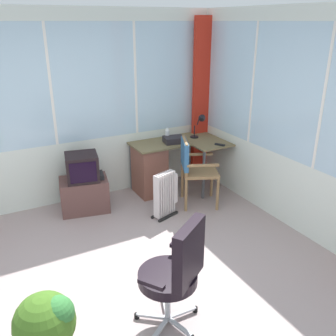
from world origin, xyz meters
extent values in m
cube|color=#9F8C8A|center=(0.00, 0.00, -0.03)|extent=(5.80, 5.58, 0.06)
cube|color=silver|center=(0.00, 2.32, 0.44)|extent=(4.80, 0.06, 0.89)
cube|color=silver|center=(0.00, 2.32, 1.67)|extent=(4.70, 0.06, 1.58)
cube|color=silver|center=(0.00, 2.32, 2.55)|extent=(4.80, 0.06, 0.18)
cube|color=white|center=(0.00, 2.32, 1.67)|extent=(0.04, 0.07, 1.58)
cube|color=white|center=(1.20, 2.32, 1.67)|extent=(0.04, 0.07, 1.58)
cube|color=silver|center=(2.43, 0.00, 0.44)|extent=(0.06, 4.58, 0.89)
cube|color=silver|center=(2.43, 0.00, 1.67)|extent=(0.06, 4.49, 1.58)
cube|color=white|center=(2.43, 0.00, 1.67)|extent=(0.07, 0.04, 1.58)
cube|color=white|center=(2.43, 1.14, 1.67)|extent=(0.07, 0.04, 1.58)
cube|color=red|center=(2.30, 2.19, 1.27)|extent=(0.34, 0.08, 2.54)
cube|color=brown|center=(1.69, 1.99, 0.76)|extent=(1.37, 0.56, 0.02)
cube|color=brown|center=(2.10, 1.55, 0.76)|extent=(0.56, 0.32, 0.02)
cube|color=brown|center=(1.24, 1.99, 0.37)|extent=(0.40, 0.52, 0.73)
cylinder|color=#4C4C51|center=(1.86, 1.43, 0.37)|extent=(0.04, 0.04, 0.74)
cylinder|color=#4C4C51|center=(1.05, 2.23, 0.37)|extent=(0.04, 0.04, 0.74)
cylinder|color=black|center=(2.04, 1.99, 0.78)|extent=(0.13, 0.13, 0.02)
cylinder|color=black|center=(2.04, 1.99, 0.87)|extent=(0.02, 0.02, 0.17)
cylinder|color=black|center=(2.09, 1.96, 1.04)|extent=(0.03, 0.09, 0.16)
cone|color=black|center=(2.14, 1.92, 1.08)|extent=(0.14, 0.13, 0.12)
cube|color=black|center=(2.16, 1.48, 0.78)|extent=(0.11, 0.15, 0.02)
cylinder|color=silver|center=(1.58, 2.04, 0.85)|extent=(0.06, 0.06, 0.16)
cone|color=white|center=(1.58, 2.04, 0.96)|extent=(0.06, 0.06, 0.06)
cube|color=black|center=(1.63, 1.91, 0.81)|extent=(0.34, 0.28, 0.09)
cylinder|color=olive|center=(1.83, 1.03, 0.24)|extent=(0.04, 0.04, 0.47)
cylinder|color=olive|center=(2.01, 1.43, 0.24)|extent=(0.04, 0.04, 0.47)
cylinder|color=olive|center=(1.43, 1.21, 0.24)|extent=(0.04, 0.04, 0.47)
cylinder|color=olive|center=(1.61, 1.61, 0.24)|extent=(0.04, 0.04, 0.47)
cube|color=olive|center=(1.72, 1.32, 0.49)|extent=(0.63, 0.63, 0.04)
cube|color=olive|center=(1.52, 1.41, 0.74)|extent=(0.21, 0.41, 0.45)
cube|color=#325F8C|center=(1.52, 1.41, 0.76)|extent=(0.24, 0.44, 0.38)
cube|color=olive|center=(1.63, 1.12, 0.67)|extent=(0.41, 0.21, 0.03)
cube|color=olive|center=(1.81, 1.52, 0.67)|extent=(0.41, 0.21, 0.03)
cube|color=#B7B7BF|center=(0.13, -0.55, 0.04)|extent=(0.25, 0.19, 0.02)
cube|color=#B7B7BF|center=(0.29, -0.61, 0.04)|extent=(0.11, 0.28, 0.02)
cube|color=#B7B7BF|center=(0.39, -0.48, 0.04)|extent=(0.28, 0.04, 0.02)
cylinder|color=black|center=(0.53, -0.48, 0.02)|extent=(0.05, 0.05, 0.05)
cube|color=#B7B7BF|center=(0.29, -0.34, 0.04)|extent=(0.13, 0.28, 0.02)
cylinder|color=black|center=(0.34, -0.21, 0.02)|extent=(0.05, 0.05, 0.05)
cube|color=#B7B7BF|center=(0.14, -0.39, 0.04)|extent=(0.24, 0.20, 0.02)
cylinder|color=black|center=(0.02, -0.30, 0.02)|extent=(0.05, 0.05, 0.05)
cylinder|color=#B7B7BF|center=(0.25, -0.47, 0.25)|extent=(0.05, 0.05, 0.38)
cylinder|color=black|center=(0.25, -0.47, 0.48)|extent=(0.50, 0.50, 0.09)
cube|color=black|center=(0.35, -0.63, 0.78)|extent=(0.40, 0.31, 0.50)
cube|color=black|center=(0.47, -0.32, 0.61)|extent=(0.17, 0.21, 0.04)
cube|color=black|center=(0.02, -0.62, 0.61)|extent=(0.17, 0.21, 0.04)
cube|color=brown|center=(0.21, 1.90, 0.23)|extent=(0.72, 0.56, 0.46)
cube|color=black|center=(0.21, 1.90, 0.64)|extent=(0.49, 0.48, 0.36)
cube|color=black|center=(0.17, 1.71, 0.64)|extent=(0.34, 0.08, 0.28)
cube|color=#262628|center=(0.35, 1.88, 0.50)|extent=(0.30, 0.27, 0.07)
cube|color=silver|center=(0.96, 1.17, 0.33)|extent=(0.05, 0.10, 0.60)
cube|color=silver|center=(1.00, 1.19, 0.33)|extent=(0.05, 0.10, 0.60)
cube|color=silver|center=(1.04, 1.20, 0.33)|extent=(0.05, 0.10, 0.60)
cube|color=silver|center=(1.08, 1.21, 0.33)|extent=(0.05, 0.10, 0.60)
cube|color=silver|center=(1.12, 1.23, 0.33)|extent=(0.05, 0.10, 0.60)
cube|color=silver|center=(1.16, 1.24, 0.33)|extent=(0.05, 0.10, 0.60)
cube|color=silver|center=(1.20, 1.25, 0.33)|extent=(0.05, 0.10, 0.60)
cube|color=silver|center=(1.24, 1.27, 0.33)|extent=(0.05, 0.10, 0.60)
cube|color=black|center=(1.12, 1.15, 0.01)|extent=(0.35, 0.14, 0.03)
cube|color=black|center=(1.08, 1.29, 0.01)|extent=(0.35, 0.14, 0.03)
cube|color=silver|center=(1.28, 1.28, 0.36)|extent=(0.08, 0.10, 0.42)
sphere|color=#3D661E|center=(-0.74, -0.33, 0.33)|extent=(0.48, 0.48, 0.48)
sphere|color=#327334|center=(-0.65, -0.38, 0.42)|extent=(0.26, 0.26, 0.26)
camera|label=1|loc=(-0.93, -2.68, 2.47)|focal=39.31mm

